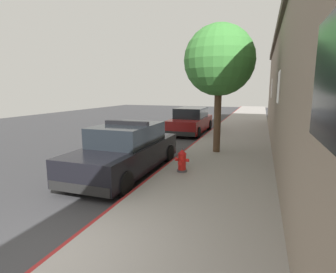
{
  "coord_description": "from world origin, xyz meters",
  "views": [
    {
      "loc": [
        2.89,
        -2.7,
        2.66
      ],
      "look_at": [
        -0.23,
        6.17,
        1.0
      ],
      "focal_mm": 28.36,
      "sensor_mm": 36.0,
      "label": 1
    }
  ],
  "objects_px": {
    "police_cruiser": "(126,150)",
    "fire_hydrant": "(182,161)",
    "parked_car_silver_ahead": "(191,121)",
    "street_tree": "(219,61)"
  },
  "relations": [
    {
      "from": "police_cruiser",
      "to": "fire_hydrant",
      "type": "xyz_separation_m",
      "value": [
        1.81,
        0.19,
        -0.23
      ]
    },
    {
      "from": "police_cruiser",
      "to": "parked_car_silver_ahead",
      "type": "relative_size",
      "value": 1.0
    },
    {
      "from": "police_cruiser",
      "to": "parked_car_silver_ahead",
      "type": "height_order",
      "value": "police_cruiser"
    },
    {
      "from": "parked_car_silver_ahead",
      "to": "police_cruiser",
      "type": "bearing_deg",
      "value": -89.44
    },
    {
      "from": "police_cruiser",
      "to": "parked_car_silver_ahead",
      "type": "xyz_separation_m",
      "value": [
        -0.08,
        8.53,
        -0.0
      ]
    },
    {
      "from": "parked_car_silver_ahead",
      "to": "fire_hydrant",
      "type": "xyz_separation_m",
      "value": [
        1.89,
        -8.34,
        -0.23
      ]
    },
    {
      "from": "fire_hydrant",
      "to": "parked_car_silver_ahead",
      "type": "bearing_deg",
      "value": 102.79
    },
    {
      "from": "police_cruiser",
      "to": "fire_hydrant",
      "type": "bearing_deg",
      "value": 6.06
    },
    {
      "from": "parked_car_silver_ahead",
      "to": "street_tree",
      "type": "xyz_separation_m",
      "value": [
        2.46,
        -5.27,
        3.03
      ]
    },
    {
      "from": "fire_hydrant",
      "to": "street_tree",
      "type": "xyz_separation_m",
      "value": [
        0.57,
        3.07,
        3.25
      ]
    }
  ]
}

